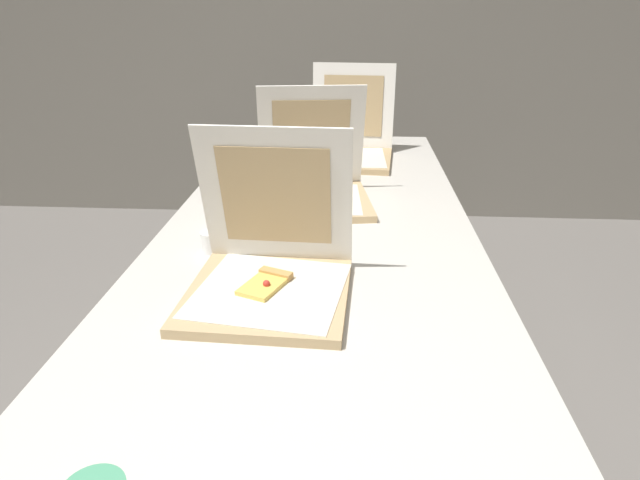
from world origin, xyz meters
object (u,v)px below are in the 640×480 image
object	(u,v)px
table	(317,246)
cup_white_near_center	(212,242)
pizza_box_back	(349,147)
pizza_box_middle	(314,186)
cup_white_mid	(220,218)
pizza_box_front	(269,272)

from	to	relation	value
table	cup_white_near_center	distance (m)	0.31
pizza_box_back	pizza_box_middle	bearing A→B (deg)	-96.45
pizza_box_middle	cup_white_mid	bearing A→B (deg)	-145.24
pizza_box_front	cup_white_mid	bearing A→B (deg)	120.61
table	cup_white_mid	size ratio (longest dim) A/B	43.22
pizza_box_middle	pizza_box_back	world-z (taller)	pizza_box_back
pizza_box_front	cup_white_mid	xyz separation A→B (m)	(-0.20, 0.38, -0.02)
pizza_box_front	pizza_box_middle	world-z (taller)	same
cup_white_mid	cup_white_near_center	size ratio (longest dim) A/B	1.00
table	pizza_box_back	bearing A→B (deg)	84.38
cup_white_mid	table	bearing A→B (deg)	-5.65
table	pizza_box_back	xyz separation A→B (m)	(0.08, 0.81, 0.10)
cup_white_near_center	pizza_box_middle	bearing A→B (deg)	59.75
pizza_box_front	pizza_box_middle	distance (m)	0.62
pizza_box_back	pizza_box_front	bearing A→B (deg)	-93.07
table	pizza_box_back	distance (m)	0.81
pizza_box_front	table	bearing A→B (deg)	79.41
pizza_box_middle	cup_white_mid	size ratio (longest dim) A/B	6.98
cup_white_mid	pizza_box_back	bearing A→B (deg)	64.83
pizza_box_middle	cup_white_near_center	size ratio (longest dim) A/B	6.98
pizza_box_front	cup_white_mid	world-z (taller)	pizza_box_front
pizza_box_back	cup_white_near_center	distance (m)	1.01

